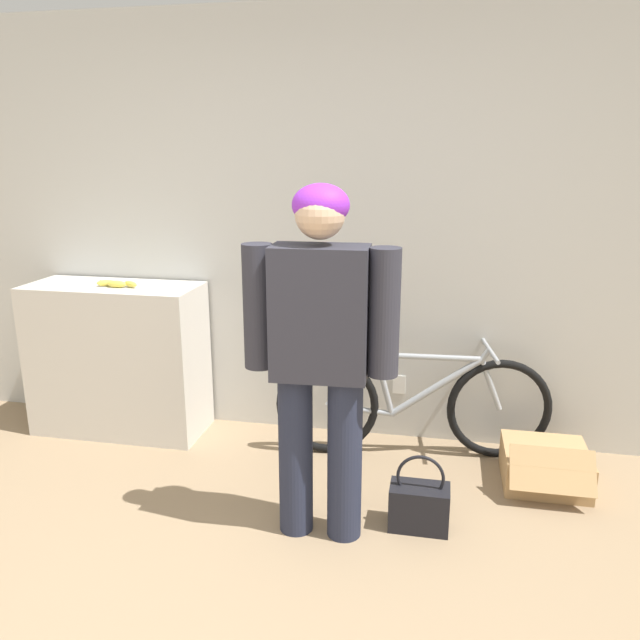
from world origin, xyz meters
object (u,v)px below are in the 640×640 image
Objects in this scene: bicycle at (412,403)px; banana at (117,284)px; cardboard_box at (545,466)px; handbag at (419,505)px; person at (320,343)px.

bicycle is 1.94m from banana.
bicycle reaches higher than cardboard_box.
bicycle is 4.20× the size of handbag.
banana is at bearing 173.39° from bicycle.
bicycle is 5.75× the size of banana.
person is at bearing -148.62° from cardboard_box.
bicycle is at bearing 96.27° from handbag.
banana reaches higher than cardboard_box.
handbag is at bearing -139.45° from cardboard_box.
person reaches higher than cardboard_box.
bicycle reaches higher than handbag.
banana is 0.55× the size of cardboard_box.
bicycle is 0.80m from cardboard_box.
handbag is 0.75× the size of cardboard_box.
handbag is at bearing -20.47° from banana.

